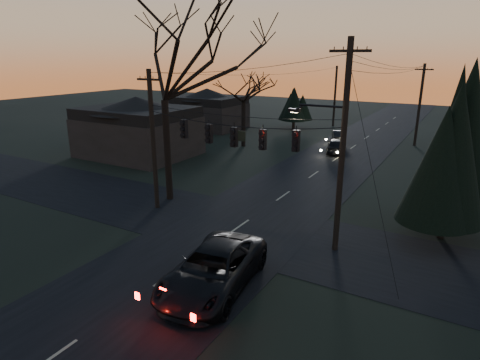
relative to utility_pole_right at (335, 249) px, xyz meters
The scene contains 17 objects.
ground_plane 11.41m from the utility_pole_right, 118.81° to the right, with size 160.00×160.00×0.00m, color black.
main_road 11.41m from the utility_pole_right, 118.81° to the left, with size 8.00×120.00×0.02m, color black.
cross_road 5.50m from the utility_pole_right, behind, with size 60.00×7.00×0.02m, color black.
utility_pole_right is the anchor object (origin of this frame).
utility_pole_left 11.50m from the utility_pole_right, behind, with size 1.80×0.30×8.50m, color black, non-canonical shape.
utility_pole_far_r 28.00m from the utility_pole_right, 90.00° to the left, with size 1.80×0.30×8.50m, color black, non-canonical shape.
utility_pole_far_l 37.79m from the utility_pole_right, 107.72° to the left, with size 0.30×0.30×8.00m, color black, non-canonical shape.
span_signal_assembly 7.73m from the utility_pole_right, behind, with size 11.50×0.44×1.67m.
bare_tree_left 15.12m from the utility_pole_right, behind, with size 10.92×10.92×13.13m.
evergreen_right 7.74m from the utility_pole_right, 42.89° to the left, with size 4.27×4.27×8.52m.
bare_tree_dist 25.29m from the utility_pole_right, 130.35° to the left, with size 6.11×6.11×9.33m.
evergreen_dist 34.90m from the utility_pole_right, 116.21° to the left, with size 3.58×3.58×5.45m.
house_left_near 24.78m from the utility_pole_right, 156.04° to the left, with size 10.00×8.00×5.60m.
house_left_far 36.51m from the utility_pole_right, 134.44° to the left, with size 9.00×7.00×5.20m.
suv_near 6.80m from the utility_pole_right, 119.12° to the right, with size 2.85×6.18×1.72m, color black.
sedan_oncoming_a 21.41m from the utility_pole_right, 107.13° to the left, with size 1.73×4.30×1.47m, color black.
sedan_oncoming_b 27.10m from the utility_pole_right, 106.48° to the left, with size 1.33×3.81×1.25m, color black.
Camera 1 is at (10.44, -7.93, 9.17)m, focal length 30.00 mm.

